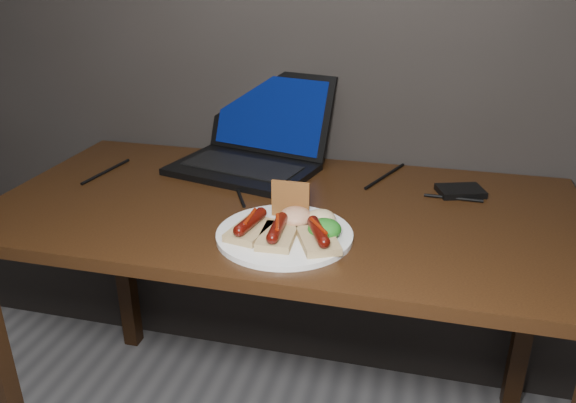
% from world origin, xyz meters
% --- Properties ---
extents(desk, '(1.40, 0.70, 0.75)m').
position_xyz_m(desk, '(0.00, 1.38, 0.66)').
color(desk, '#351F0D').
rests_on(desk, ground).
extents(laptop, '(0.44, 0.41, 0.25)m').
position_xyz_m(laptop, '(-0.15, 1.62, 0.80)').
color(laptop, black).
rests_on(laptop, desk).
extents(hard_drive, '(0.13, 0.11, 0.02)m').
position_xyz_m(hard_drive, '(0.41, 1.55, 0.76)').
color(hard_drive, black).
rests_on(hard_drive, desk).
extents(desk_cables, '(1.01, 0.39, 0.01)m').
position_xyz_m(desk_cables, '(-0.04, 1.51, 0.75)').
color(desk_cables, black).
rests_on(desk_cables, desk).
extents(plate, '(0.30, 0.30, 0.01)m').
position_xyz_m(plate, '(0.04, 1.21, 0.76)').
color(plate, white).
rests_on(plate, desk).
extents(bread_sausage_left, '(0.09, 0.13, 0.04)m').
position_xyz_m(bread_sausage_left, '(-0.02, 1.19, 0.78)').
color(bread_sausage_left, '#CCB978').
rests_on(bread_sausage_left, plate).
extents(bread_sausage_center, '(0.08, 0.12, 0.04)m').
position_xyz_m(bread_sausage_center, '(0.04, 1.18, 0.78)').
color(bread_sausage_center, '#CCB978').
rests_on(bread_sausage_center, plate).
extents(bread_sausage_right, '(0.11, 0.13, 0.04)m').
position_xyz_m(bread_sausage_right, '(0.12, 1.18, 0.78)').
color(bread_sausage_right, '#CCB978').
rests_on(bread_sausage_right, plate).
extents(crispbread, '(0.08, 0.01, 0.08)m').
position_xyz_m(crispbread, '(0.04, 1.29, 0.80)').
color(crispbread, '#A0642C').
rests_on(crispbread, plate).
extents(salad_greens, '(0.07, 0.07, 0.04)m').
position_xyz_m(salad_greens, '(0.13, 1.21, 0.78)').
color(salad_greens, '#165D12').
rests_on(salad_greens, plate).
extents(salsa_mound, '(0.07, 0.07, 0.04)m').
position_xyz_m(salsa_mound, '(0.06, 1.25, 0.78)').
color(salsa_mound, '#9F210F').
rests_on(salsa_mound, plate).
extents(coleslaw_mound, '(0.06, 0.06, 0.04)m').
position_xyz_m(coleslaw_mound, '(0.11, 1.26, 0.78)').
color(coleslaw_mound, beige).
rests_on(coleslaw_mound, plate).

